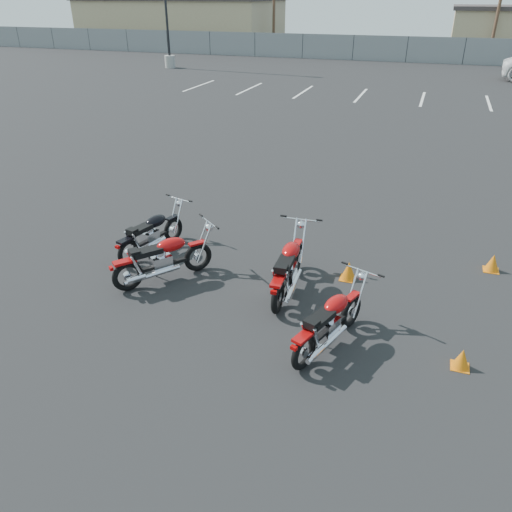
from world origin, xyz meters
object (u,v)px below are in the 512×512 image
(motorcycle_front_red, at_px, (163,259))
(motorcycle_third_red, at_px, (289,268))
(motorcycle_second_black, at_px, (151,234))
(motorcycle_rear_red, at_px, (330,322))

(motorcycle_front_red, distance_m, motorcycle_third_red, 2.21)
(motorcycle_second_black, relative_size, motorcycle_third_red, 0.90)
(motorcycle_second_black, bearing_deg, motorcycle_third_red, -9.59)
(motorcycle_third_red, height_order, motorcycle_rear_red, motorcycle_third_red)
(motorcycle_front_red, distance_m, motorcycle_rear_red, 3.27)
(motorcycle_front_red, bearing_deg, motorcycle_rear_red, -15.65)
(motorcycle_front_red, xyz_separation_m, motorcycle_rear_red, (3.15, -0.88, -0.02))
(motorcycle_second_black, distance_m, motorcycle_third_red, 2.97)
(motorcycle_third_red, xyz_separation_m, motorcycle_rear_red, (0.98, -1.28, -0.03))
(motorcycle_front_red, bearing_deg, motorcycle_second_black, 130.17)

